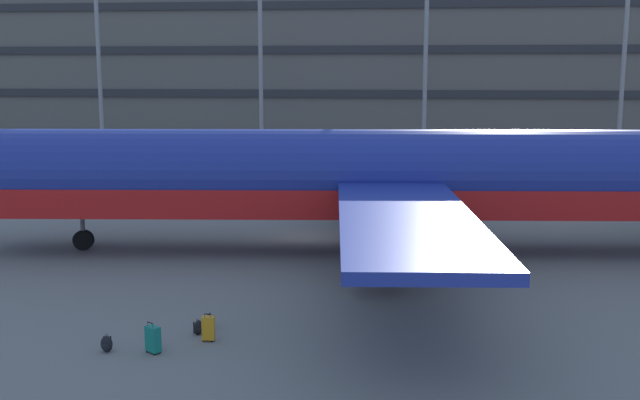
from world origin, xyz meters
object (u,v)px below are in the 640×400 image
object	(u,v)px
backpack_teal	(199,328)
backpack_silver	(210,321)
airliner	(374,178)
backpack_purple	(107,344)
suitcase_black	(209,328)
suitcase_scuffed	(153,339)

from	to	relation	value
backpack_teal	backpack_silver	xyz separation A→B (m)	(0.17, 0.68, -0.02)
backpack_silver	airliner	bearing A→B (deg)	66.45
airliner	backpack_silver	size ratio (longest dim) A/B	85.61
backpack_teal	backpack_silver	world-z (taller)	backpack_teal
backpack_teal	backpack_purple	xyz separation A→B (m)	(-2.24, -1.74, 0.02)
suitcase_black	backpack_teal	bearing A→B (deg)	131.82
backpack_teal	backpack_purple	distance (m)	2.83
suitcase_scuffed	backpack_silver	world-z (taller)	suitcase_scuffed
backpack_silver	suitcase_scuffed	bearing A→B (deg)	-114.49
suitcase_black	backpack_teal	size ratio (longest dim) A/B	1.75
airliner	backpack_purple	bearing A→B (deg)	-118.31
backpack_purple	suitcase_scuffed	bearing A→B (deg)	4.34
suitcase_scuffed	backpack_teal	world-z (taller)	suitcase_scuffed
backpack_teal	backpack_purple	world-z (taller)	backpack_purple
suitcase_black	backpack_silver	world-z (taller)	suitcase_black
suitcase_scuffed	suitcase_black	distance (m)	1.75
airliner	suitcase_black	xyz separation A→B (m)	(-4.42, -11.97, -2.91)
suitcase_scuffed	backpack_silver	xyz separation A→B (m)	(1.05, 2.31, -0.22)
suitcase_scuffed	backpack_silver	distance (m)	2.55
airliner	backpack_teal	xyz separation A→B (m)	(-4.87, -11.46, -3.09)
airliner	backpack_teal	world-z (taller)	airliner
backpack_silver	backpack_purple	world-z (taller)	backpack_purple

